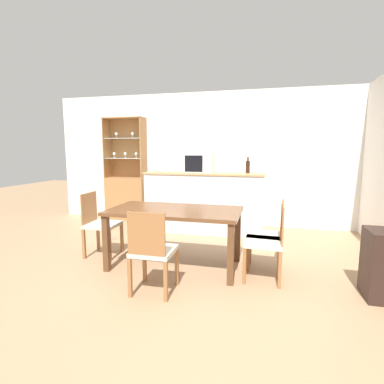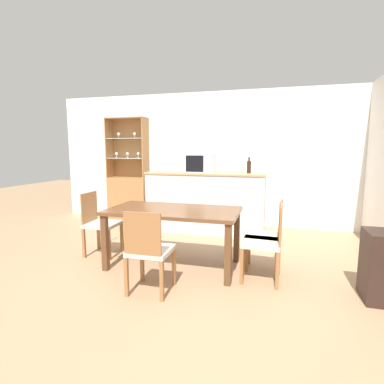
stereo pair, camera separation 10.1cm
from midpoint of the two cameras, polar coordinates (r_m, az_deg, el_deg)
The scene contains 11 objects.
ground_plane at distance 3.63m, azimuth -2.21°, elevation -15.61°, with size 18.00×18.00×0.00m, color #A37F5B.
wall_back at distance 5.88m, azimuth 5.71°, elevation 6.28°, with size 6.80×0.06×2.55m.
kitchen_counter at distance 5.31m, azimuth 3.06°, elevation -1.97°, with size 2.09×0.55×1.06m.
display_cabinet at distance 6.37m, azimuth -11.51°, elevation 0.29°, with size 0.83×0.33×2.09m.
dining_table at distance 3.72m, azimuth -2.81°, elevation -4.63°, with size 1.61×0.85×0.73m.
dining_chair_side_right_far at distance 3.70m, azimuth 14.77°, elevation -8.05°, with size 0.44×0.44×0.87m.
dining_chair_side_left_far at distance 4.35m, azimuth -16.51°, elevation -5.69°, with size 0.43×0.43×0.87m.
dining_chair_head_near at distance 3.10m, azimuth -7.24°, elevation -11.01°, with size 0.42×0.42×0.87m.
dining_chair_side_right_near at distance 3.46m, azimuth 14.68°, elevation -9.18°, with size 0.43×0.43×0.87m.
microwave at distance 5.28m, azimuth 2.26°, elevation 5.50°, with size 0.49×0.36×0.32m.
wine_bottle at distance 5.17m, azimuth 11.34°, elevation 4.76°, with size 0.07×0.07×0.27m.
Camera 2 is at (1.08, -3.14, 1.46)m, focal length 28.00 mm.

